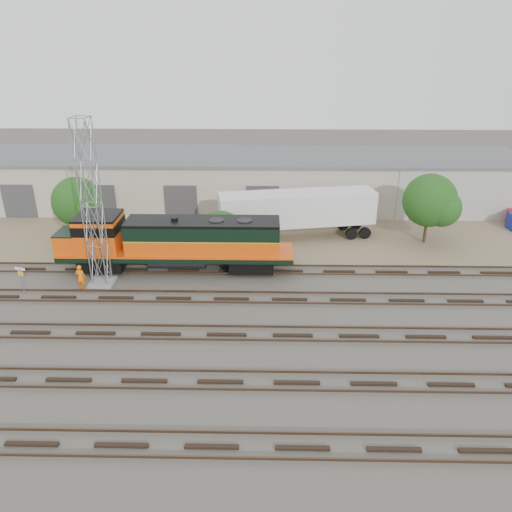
{
  "coord_description": "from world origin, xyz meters",
  "views": [
    {
      "loc": [
        2.28,
        -28.63,
        16.65
      ],
      "look_at": [
        1.64,
        4.0,
        2.2
      ],
      "focal_mm": 35.0,
      "sensor_mm": 36.0,
      "label": 1
    }
  ],
  "objects_px": {
    "signal_tower": "(92,208)",
    "semi_trailer": "(301,210)",
    "locomotive": "(172,242)",
    "worker": "(81,278)"
  },
  "relations": [
    {
      "from": "signal_tower",
      "to": "worker",
      "type": "distance_m",
      "value": 5.07
    },
    {
      "from": "signal_tower",
      "to": "semi_trailer",
      "type": "bearing_deg",
      "value": 31.95
    },
    {
      "from": "semi_trailer",
      "to": "signal_tower",
      "type": "bearing_deg",
      "value": -158.55
    },
    {
      "from": "locomotive",
      "to": "semi_trailer",
      "type": "distance_m",
      "value": 12.41
    },
    {
      "from": "locomotive",
      "to": "signal_tower",
      "type": "bearing_deg",
      "value": -155.65
    },
    {
      "from": "worker",
      "to": "semi_trailer",
      "type": "distance_m",
      "value": 19.29
    },
    {
      "from": "signal_tower",
      "to": "semi_trailer",
      "type": "xyz_separation_m",
      "value": [
        15.03,
        9.37,
        -3.15
      ]
    },
    {
      "from": "locomotive",
      "to": "worker",
      "type": "bearing_deg",
      "value": -151.89
    },
    {
      "from": "semi_trailer",
      "to": "locomotive",
      "type": "bearing_deg",
      "value": -155.28
    },
    {
      "from": "worker",
      "to": "semi_trailer",
      "type": "bearing_deg",
      "value": -144.57
    }
  ]
}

